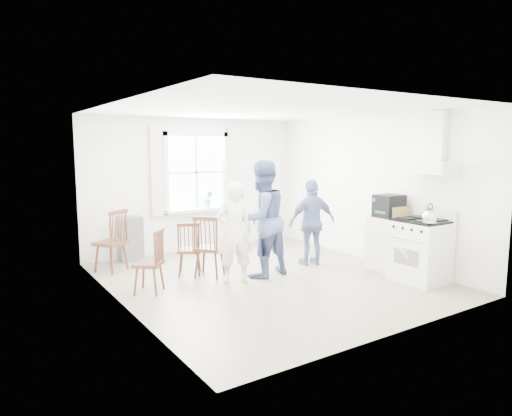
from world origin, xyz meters
The scene contains 17 objects.
room_shell centered at (0.00, 0.00, 1.30)m, with size 4.62×5.12×2.64m.
window_assembly centered at (0.00, 2.45, 1.46)m, with size 1.88×0.24×1.70m.
range_hood centered at (2.07, -1.35, 1.90)m, with size 0.45×0.76×0.94m.
shelf_unit centered at (-1.40, 2.33, 0.40)m, with size 0.40×0.30×0.80m, color slate.
gas_stove centered at (1.91, -1.35, 0.48)m, with size 0.68×0.76×1.12m.
kettle centered at (1.69, -1.64, 1.05)m, with size 0.21×0.21×0.30m.
low_cabinet centered at (1.98, -0.65, 0.45)m, with size 0.50×0.55×0.90m, color silver.
stereo_stack centered at (1.94, -0.69, 1.09)m, with size 0.43×0.38×0.37m.
cardboard_box centered at (1.98, -0.85, 1.00)m, with size 0.30×0.21×0.19m, color olive.
windsor_chair_a centered at (-1.84, 1.72, 0.63)m, with size 0.60×0.60×1.04m.
windsor_chair_b centered at (-0.94, 0.83, 0.53)m, with size 0.50×0.49×0.88m.
windsor_chair_c centered at (-1.70, 0.32, 0.55)m, with size 0.53×0.53×0.91m.
person_left centered at (-0.52, 0.13, 0.77)m, with size 0.56×0.56×1.54m, color white.
person_mid centered at (0.02, 0.20, 0.92)m, with size 0.90×0.90×1.84m, color #485586.
person_right centered at (1.15, 0.31, 0.75)m, with size 0.88×0.88×1.50m, color navy.
potted_plant centered at (0.20, 2.36, 1.02)m, with size 0.18×0.18×0.33m, color #367A3C.
windsor_chair_d centered at (-0.76, 0.56, 0.61)m, with size 0.58×0.58×1.00m.
Camera 1 is at (-3.94, -5.67, 2.05)m, focal length 32.00 mm.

